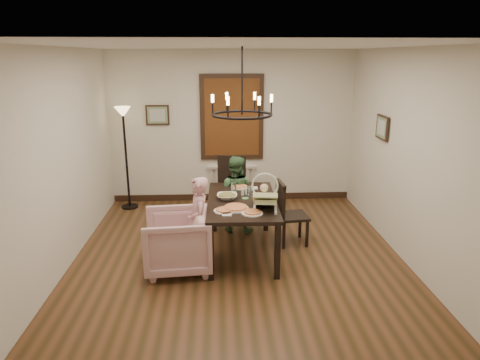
{
  "coord_description": "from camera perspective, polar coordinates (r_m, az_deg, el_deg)",
  "views": [
    {
      "loc": [
        -0.25,
        -5.36,
        2.69
      ],
      "look_at": [
        0.04,
        0.24,
        1.05
      ],
      "focal_mm": 32.0,
      "sensor_mm": 36.0,
      "label": 1
    }
  ],
  "objects": [
    {
      "name": "picture_right",
      "position": [
        6.81,
        18.43,
        6.67
      ],
      "size": [
        0.03,
        0.42,
        0.36
      ],
      "primitive_type": "cube",
      "rotation": [
        0.0,
        0.0,
        1.57
      ],
      "color": "black",
      "rests_on": "room_shell"
    },
    {
      "name": "baby_bouncer",
      "position": [
        5.49,
        3.37,
        -2.26
      ],
      "size": [
        0.42,
        0.53,
        0.33
      ],
      "primitive_type": null,
      "rotation": [
        0.0,
        0.0,
        -0.11
      ],
      "color": "beige",
      "rests_on": "dining_table"
    },
    {
      "name": "elderly_woman",
      "position": [
        5.67,
        -5.5,
        -6.55
      ],
      "size": [
        0.29,
        0.39,
        1.0
      ],
      "primitive_type": "imported",
      "rotation": [
        0.0,
        0.0,
        -1.43
      ],
      "color": "#D0939B",
      "rests_on": "room_shell"
    },
    {
      "name": "armchair",
      "position": [
        5.62,
        -8.38,
        -8.08
      ],
      "size": [
        0.92,
        0.9,
        0.78
      ],
      "primitive_type": "imported",
      "rotation": [
        0.0,
        0.0,
        -1.49
      ],
      "color": "beige",
      "rests_on": "room_shell"
    },
    {
      "name": "picture_back",
      "position": [
        7.98,
        -10.94,
        8.5
      ],
      "size": [
        0.42,
        0.03,
        0.36
      ],
      "primitive_type": "cube",
      "color": "black",
      "rests_on": "room_shell"
    },
    {
      "name": "radiator",
      "position": [
        8.19,
        -1.05,
        -0.32
      ],
      "size": [
        0.92,
        0.12,
        0.62
      ],
      "primitive_type": null,
      "color": "silver",
      "rests_on": "room_shell"
    },
    {
      "name": "drinking_glass",
      "position": [
        5.96,
        1.29,
        -1.68
      ],
      "size": [
        0.07,
        0.07,
        0.14
      ],
      "primitive_type": "cylinder",
      "color": "silver",
      "rests_on": "dining_table"
    },
    {
      "name": "chair_right",
      "position": [
        6.32,
        7.05,
        -4.3
      ],
      "size": [
        0.47,
        0.47,
        0.96
      ],
      "primitive_type": null,
      "rotation": [
        0.0,
        0.0,
        1.68
      ],
      "color": "black",
      "rests_on": "room_shell"
    },
    {
      "name": "salad_bowl",
      "position": [
        5.9,
        -1.74,
        -2.16
      ],
      "size": [
        0.34,
        0.34,
        0.08
      ],
      "primitive_type": "imported",
      "color": "white",
      "rests_on": "dining_table"
    },
    {
      "name": "seated_man",
      "position": [
        6.71,
        -0.66,
        -2.72
      ],
      "size": [
        0.58,
        0.5,
        1.01
      ],
      "primitive_type": "imported",
      "rotation": [
        0.0,
        0.0,
        2.86
      ],
      "color": "#3F693E",
      "rests_on": "room_shell"
    },
    {
      "name": "room_shell",
      "position": [
        5.88,
        -0.42,
        3.61
      ],
      "size": [
        4.51,
        5.0,
        2.81
      ],
      "color": "brown",
      "rests_on": "ground"
    },
    {
      "name": "window_blinds",
      "position": [
        7.9,
        -1.09,
        8.35
      ],
      "size": [
        1.0,
        0.03,
        1.4
      ],
      "primitive_type": "cube",
      "color": "brown",
      "rests_on": "room_shell"
    },
    {
      "name": "floor_lamp",
      "position": [
        7.9,
        -14.92,
        2.63
      ],
      "size": [
        0.3,
        0.3,
        1.8
      ],
      "primitive_type": null,
      "color": "black",
      "rests_on": "room_shell"
    },
    {
      "name": "chair_far",
      "position": [
        7.1,
        -1.35,
        -1.29
      ],
      "size": [
        0.56,
        0.56,
        1.09
      ],
      "primitive_type": null,
      "rotation": [
        0.0,
        0.0,
        -0.18
      ],
      "color": "black",
      "rests_on": "room_shell"
    },
    {
      "name": "pizza_platter",
      "position": [
        5.52,
        -0.56,
        -3.72
      ],
      "size": [
        0.33,
        0.33,
        0.04
      ],
      "primitive_type": "cylinder",
      "color": "tan",
      "rests_on": "dining_table"
    },
    {
      "name": "dining_table",
      "position": [
        5.91,
        0.26,
        -3.42
      ],
      "size": [
        0.97,
        1.69,
        0.78
      ],
      "rotation": [
        0.0,
        0.0,
        -0.02
      ],
      "color": "black",
      "rests_on": "room_shell"
    },
    {
      "name": "chandelier",
      "position": [
        5.61,
        0.28,
        8.71
      ],
      "size": [
        0.8,
        0.8,
        0.04
      ],
      "primitive_type": "torus",
      "color": "black",
      "rests_on": "room_shell"
    }
  ]
}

